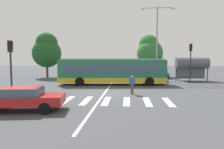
{
  "coord_description": "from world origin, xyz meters",
  "views": [
    {
      "loc": [
        1.74,
        -17.15,
        2.9
      ],
      "look_at": [
        -0.05,
        4.54,
        1.3
      ],
      "focal_mm": 31.73,
      "sensor_mm": 36.0,
      "label": 1
    }
  ],
  "objects_px": {
    "parked_car_champagne": "(95,73)",
    "bus_stop_shelter": "(192,63)",
    "foreground_sedan": "(23,98)",
    "traffic_light_far_corner": "(191,57)",
    "city_transit_bus": "(112,71)",
    "parked_car_silver": "(144,73)",
    "twin_arm_street_lamp": "(157,36)",
    "parked_car_charcoal": "(128,73)",
    "background_tree_left": "(47,50)",
    "pedestrian_crossing_street": "(132,83)",
    "parked_car_blue": "(161,73)",
    "parked_car_red": "(111,73)",
    "traffic_light_near_corner": "(11,59)",
    "background_tree_right": "(150,51)"
  },
  "relations": [
    {
      "from": "city_transit_bus",
      "to": "traffic_light_far_corner",
      "type": "bearing_deg",
      "value": 16.23
    },
    {
      "from": "parked_car_silver",
      "to": "traffic_light_far_corner",
      "type": "bearing_deg",
      "value": -51.88
    },
    {
      "from": "twin_arm_street_lamp",
      "to": "background_tree_left",
      "type": "relative_size",
      "value": 1.38
    },
    {
      "from": "parked_car_charcoal",
      "to": "background_tree_left",
      "type": "height_order",
      "value": "background_tree_left"
    },
    {
      "from": "parked_car_silver",
      "to": "parked_car_champagne",
      "type": "bearing_deg",
      "value": -177.96
    },
    {
      "from": "parked_car_champagne",
      "to": "twin_arm_street_lamp",
      "type": "distance_m",
      "value": 11.71
    },
    {
      "from": "parked_car_red",
      "to": "city_transit_bus",
      "type": "bearing_deg",
      "value": -83.74
    },
    {
      "from": "pedestrian_crossing_street",
      "to": "background_tree_right",
      "type": "relative_size",
      "value": 0.23
    },
    {
      "from": "parked_car_charcoal",
      "to": "traffic_light_far_corner",
      "type": "distance_m",
      "value": 10.29
    },
    {
      "from": "parked_car_champagne",
      "to": "bus_stop_shelter",
      "type": "relative_size",
      "value": 1.05
    },
    {
      "from": "pedestrian_crossing_street",
      "to": "parked_car_blue",
      "type": "xyz_separation_m",
      "value": [
        5.03,
        15.85,
        -0.2
      ]
    },
    {
      "from": "city_transit_bus",
      "to": "traffic_light_far_corner",
      "type": "relative_size",
      "value": 2.55
    },
    {
      "from": "city_transit_bus",
      "to": "parked_car_red",
      "type": "height_order",
      "value": "city_transit_bus"
    },
    {
      "from": "city_transit_bus",
      "to": "pedestrian_crossing_street",
      "type": "bearing_deg",
      "value": -71.25
    },
    {
      "from": "city_transit_bus",
      "to": "traffic_light_far_corner",
      "type": "height_order",
      "value": "traffic_light_far_corner"
    },
    {
      "from": "foreground_sedan",
      "to": "twin_arm_street_lamp",
      "type": "relative_size",
      "value": 0.47
    },
    {
      "from": "foreground_sedan",
      "to": "twin_arm_street_lamp",
      "type": "xyz_separation_m",
      "value": [
        9.9,
        17.33,
        5.41
      ]
    },
    {
      "from": "pedestrian_crossing_street",
      "to": "parked_car_red",
      "type": "relative_size",
      "value": 0.38
    },
    {
      "from": "bus_stop_shelter",
      "to": "background_tree_left",
      "type": "relative_size",
      "value": 0.59
    },
    {
      "from": "city_transit_bus",
      "to": "parked_car_silver",
      "type": "height_order",
      "value": "city_transit_bus"
    },
    {
      "from": "traffic_light_near_corner",
      "to": "bus_stop_shelter",
      "type": "relative_size",
      "value": 1.02
    },
    {
      "from": "city_transit_bus",
      "to": "foreground_sedan",
      "type": "relative_size",
      "value": 2.67
    },
    {
      "from": "parked_car_silver",
      "to": "pedestrian_crossing_street",
      "type": "bearing_deg",
      "value": -98.02
    },
    {
      "from": "parked_car_charcoal",
      "to": "background_tree_left",
      "type": "distance_m",
      "value": 13.75
    },
    {
      "from": "parked_car_silver",
      "to": "parked_car_blue",
      "type": "bearing_deg",
      "value": -2.71
    },
    {
      "from": "parked_car_silver",
      "to": "traffic_light_far_corner",
      "type": "xyz_separation_m",
      "value": [
        5.28,
        -6.73,
        2.54
      ]
    },
    {
      "from": "parked_car_red",
      "to": "parked_car_blue",
      "type": "height_order",
      "value": "same"
    },
    {
      "from": "traffic_light_far_corner",
      "to": "background_tree_right",
      "type": "relative_size",
      "value": 0.67
    },
    {
      "from": "parked_car_blue",
      "to": "background_tree_left",
      "type": "relative_size",
      "value": 0.62
    },
    {
      "from": "foreground_sedan",
      "to": "background_tree_right",
      "type": "xyz_separation_m",
      "value": [
        9.74,
        25.32,
        3.8
      ]
    },
    {
      "from": "parked_car_red",
      "to": "traffic_light_near_corner",
      "type": "xyz_separation_m",
      "value": [
        -6.4,
        -17.39,
        2.21
      ]
    },
    {
      "from": "foreground_sedan",
      "to": "twin_arm_street_lamp",
      "type": "height_order",
      "value": "twin_arm_street_lamp"
    },
    {
      "from": "traffic_light_near_corner",
      "to": "bus_stop_shelter",
      "type": "distance_m",
      "value": 22.25
    },
    {
      "from": "bus_stop_shelter",
      "to": "foreground_sedan",
      "type": "bearing_deg",
      "value": -130.27
    },
    {
      "from": "twin_arm_street_lamp",
      "to": "background_tree_right",
      "type": "bearing_deg",
      "value": 91.11
    },
    {
      "from": "parked_car_blue",
      "to": "twin_arm_street_lamp",
      "type": "xyz_separation_m",
      "value": [
        -1.44,
        -4.49,
        5.41
      ]
    },
    {
      "from": "foreground_sedan",
      "to": "parked_car_silver",
      "type": "height_order",
      "value": "same"
    },
    {
      "from": "foreground_sedan",
      "to": "traffic_light_far_corner",
      "type": "height_order",
      "value": "traffic_light_far_corner"
    },
    {
      "from": "parked_car_silver",
      "to": "bus_stop_shelter",
      "type": "xyz_separation_m",
      "value": [
        6.14,
        -4.6,
        1.65
      ]
    },
    {
      "from": "traffic_light_far_corner",
      "to": "background_tree_right",
      "type": "distance_m",
      "value": 10.97
    },
    {
      "from": "parked_car_silver",
      "to": "twin_arm_street_lamp",
      "type": "height_order",
      "value": "twin_arm_street_lamp"
    },
    {
      "from": "pedestrian_crossing_street",
      "to": "background_tree_right",
      "type": "height_order",
      "value": "background_tree_right"
    },
    {
      "from": "twin_arm_street_lamp",
      "to": "traffic_light_near_corner",
      "type": "bearing_deg",
      "value": -135.28
    },
    {
      "from": "twin_arm_street_lamp",
      "to": "background_tree_right",
      "type": "distance_m",
      "value": 8.16
    },
    {
      "from": "background_tree_left",
      "to": "background_tree_right",
      "type": "xyz_separation_m",
      "value": [
        17.07,
        4.44,
        0.09
      ]
    },
    {
      "from": "pedestrian_crossing_street",
      "to": "foreground_sedan",
      "type": "distance_m",
      "value": 8.69
    },
    {
      "from": "parked_car_champagne",
      "to": "bus_stop_shelter",
      "type": "bearing_deg",
      "value": -16.83
    },
    {
      "from": "foreground_sedan",
      "to": "parked_car_red",
      "type": "bearing_deg",
      "value": 81.82
    },
    {
      "from": "parked_car_champagne",
      "to": "bus_stop_shelter",
      "type": "xyz_separation_m",
      "value": [
        14.25,
        -4.31,
        1.65
      ]
    },
    {
      "from": "foreground_sedan",
      "to": "background_tree_left",
      "type": "distance_m",
      "value": 22.43
    }
  ]
}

